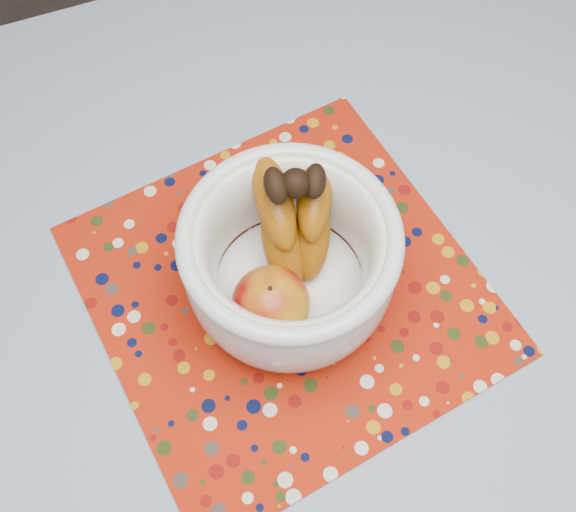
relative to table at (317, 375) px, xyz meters
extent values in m
plane|color=#2D2826|center=(0.00, 0.00, -0.67)|extent=(4.00, 4.00, 0.00)
cube|color=brown|center=(0.00, 0.00, 0.06)|extent=(1.20, 1.20, 0.04)
cylinder|color=brown|center=(0.53, 0.53, -0.32)|extent=(0.06, 0.06, 0.71)
cylinder|color=brown|center=(0.75, 0.28, -0.45)|extent=(0.04, 0.04, 0.45)
cube|color=slate|center=(0.00, 0.00, 0.08)|extent=(1.32, 1.32, 0.01)
cube|color=#9B1B08|center=(-0.01, 0.09, 0.09)|extent=(0.50, 0.50, 0.00)
cylinder|color=silver|center=(0.00, 0.08, 0.10)|extent=(0.12, 0.12, 0.01)
cylinder|color=silver|center=(0.00, 0.08, 0.11)|extent=(0.18, 0.18, 0.01)
torus|color=silver|center=(0.00, 0.08, 0.23)|extent=(0.24, 0.24, 0.02)
ellipsoid|color=#740408|center=(-0.04, 0.05, 0.15)|extent=(0.09, 0.09, 0.08)
sphere|color=black|center=(0.02, 0.13, 0.24)|extent=(0.03, 0.03, 0.03)
camera|label=1|loc=(-0.13, -0.23, 0.83)|focal=42.00mm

